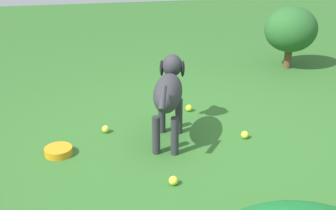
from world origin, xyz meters
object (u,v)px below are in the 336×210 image
object	(u,v)px
dog	(169,91)
tennis_ball_3	(245,135)
tennis_ball_0	(189,108)
tennis_ball_1	(106,129)
tennis_ball_2	(173,181)
water_bowl	(58,151)

from	to	relation	value
dog	tennis_ball_3	world-z (taller)	dog
tennis_ball_0	tennis_ball_1	xyz separation A→B (m)	(-0.83, -0.31, 0.00)
dog	tennis_ball_1	world-z (taller)	dog
dog	tennis_ball_1	bearing A→B (deg)	82.98
tennis_ball_1	dog	bearing A→B (deg)	-24.20
dog	tennis_ball_1	distance (m)	0.70
tennis_ball_2	tennis_ball_3	size ratio (longest dim) A/B	1.00
dog	tennis_ball_3	size ratio (longest dim) A/B	14.33
dog	tennis_ball_1	size ratio (longest dim) A/B	14.33
dog	tennis_ball_2	size ratio (longest dim) A/B	14.33
tennis_ball_3	tennis_ball_1	bearing A→B (deg)	163.56
dog	tennis_ball_0	xyz separation A→B (m)	(0.31, 0.55, -0.41)
tennis_ball_1	tennis_ball_2	world-z (taller)	same
dog	water_bowl	xyz separation A→B (m)	(-0.91, -0.09, -0.41)
dog	water_bowl	bearing A→B (deg)	112.77
dog	tennis_ball_3	xyz separation A→B (m)	(0.64, -0.11, -0.41)
tennis_ball_0	tennis_ball_1	world-z (taller)	same
tennis_ball_3	tennis_ball_2	bearing A→B (deg)	-142.03
tennis_ball_1	tennis_ball_3	xyz separation A→B (m)	(1.16, -0.34, 0.00)
dog	tennis_ball_0	distance (m)	0.75
tennis_ball_1	tennis_ball_2	bearing A→B (deg)	-65.84
water_bowl	dog	bearing A→B (deg)	5.58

